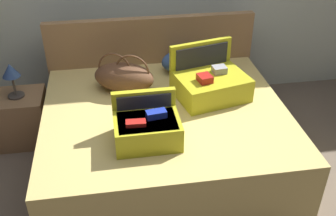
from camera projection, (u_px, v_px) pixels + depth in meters
name	position (u px, v px, depth m)	size (l,w,h in m)	color
ground_plane	(174.00, 199.00, 3.07)	(12.00, 12.00, 0.00)	#6B5B4C
bed	(166.00, 139.00, 3.25)	(1.89, 1.64, 0.56)	tan
headboard	(152.00, 67.00, 3.85)	(1.93, 0.08, 1.00)	olive
hard_case_large	(210.00, 83.00, 3.23)	(0.63, 0.55, 0.40)	gold
hard_case_medium	(147.00, 127.00, 2.72)	(0.45, 0.36, 0.31)	gold
duffel_bag	(124.00, 77.00, 3.30)	(0.58, 0.46, 0.33)	brown
pillow_near_headboard	(183.00, 61.00, 3.60)	(0.39, 0.26, 0.20)	navy
nightstand	(22.00, 118.00, 3.59)	(0.44, 0.40, 0.46)	olive
table_lamp	(11.00, 73.00, 3.35)	(0.15, 0.15, 0.31)	#3F3833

